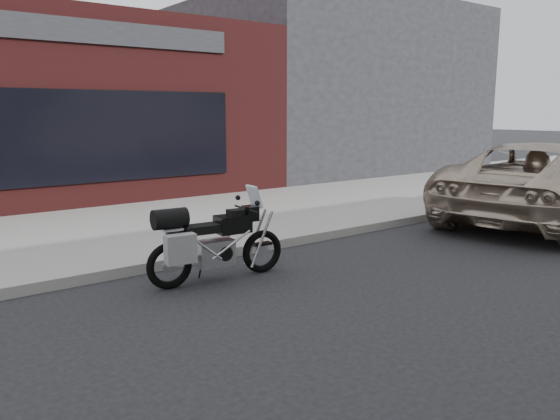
{
  "coord_description": "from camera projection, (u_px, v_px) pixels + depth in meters",
  "views": [
    {
      "loc": [
        -4.25,
        -3.0,
        2.24
      ],
      "look_at": [
        0.35,
        3.13,
        0.85
      ],
      "focal_mm": 35.0,
      "sensor_mm": 36.0,
      "label": 1
    }
  ],
  "objects": [
    {
      "name": "near_sidewalk",
      "position": [
        148.0,
        223.0,
        10.77
      ],
      "size": [
        44.0,
        6.0,
        0.15
      ],
      "primitive_type": "cube",
      "color": "gray",
      "rests_on": "ground"
    },
    {
      "name": "motorcycle",
      "position": [
        209.0,
        242.0,
        7.17
      ],
      "size": [
        1.98,
        0.64,
        1.25
      ],
      "rotation": [
        0.0,
        0.0,
        -0.08
      ],
      "color": "black",
      "rests_on": "ground"
    },
    {
      "name": "minivan",
      "position": [
        544.0,
        182.0,
        11.14
      ],
      "size": [
        6.28,
        3.8,
        1.63
      ],
      "primitive_type": "imported",
      "rotation": [
        0.0,
        0.0,
        1.77
      ],
      "color": "#B6A38D",
      "rests_on": "ground"
    },
    {
      "name": "ground",
      "position": [
        445.0,
        346.0,
        5.28
      ],
      "size": [
        120.0,
        120.0,
        0.0
      ],
      "primitive_type": "plane",
      "color": "black",
      "rests_on": "ground"
    },
    {
      "name": "neighbour_building",
      "position": [
        310.0,
        92.0,
        21.67
      ],
      "size": [
        10.0,
        10.0,
        6.0
      ],
      "primitive_type": "cube",
      "color": "#25252A",
      "rests_on": "ground"
    },
    {
      "name": "pedestrian",
      "position": [
        534.0,
        183.0,
        11.2
      ],
      "size": [
        0.63,
        0.47,
        1.56
      ],
      "primitive_type": "imported",
      "rotation": [
        0.0,
        0.0,
        3.32
      ],
      "color": "slate",
      "rests_on": "ground"
    }
  ]
}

